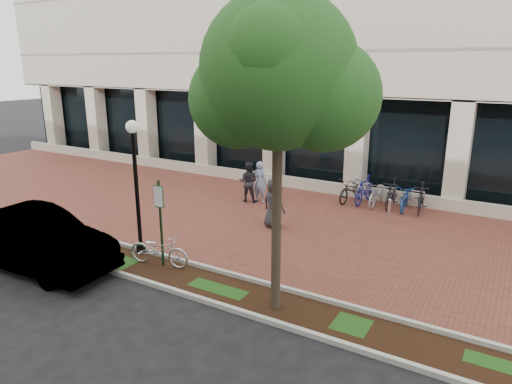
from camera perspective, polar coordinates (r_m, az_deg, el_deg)
The scene contains 15 objects.
ground at distance 16.89m, azimuth 0.29°, elevation -3.27°, with size 120.00×120.00×0.00m, color black.
brick_plaza at distance 16.89m, azimuth 0.29°, elevation -3.26°, with size 40.00×9.00×0.01m, color brown.
planting_strip at distance 12.96m, azimuth -11.66°, elevation -9.75°, with size 40.00×1.50×0.01m, color black.
curb_plaza_side at distance 13.45m, azimuth -9.52°, elevation -8.40°, with size 40.00×0.12×0.12m, color beige.
curb_street_side at distance 12.46m, azimuth -14.01°, elevation -10.73°, with size 40.00×0.12×0.12m, color beige.
parking_sign at distance 12.74m, azimuth -11.92°, elevation -2.55°, with size 0.34×0.07×2.50m.
lamppost at distance 13.57m, azimuth -14.76°, elevation 1.38°, with size 0.36×0.36×4.00m.
street_tree at distance 9.56m, azimuth 3.16°, elevation 13.62°, with size 3.89×3.24×7.00m.
locked_bicycle at distance 13.19m, azimuth -12.02°, elevation -7.06°, with size 0.64×1.83×0.96m, color silver.
pedestrian_left at distance 18.61m, azimuth 0.49°, elevation 1.29°, with size 0.62×0.41×1.71m, color #87A2CA.
pedestrian_mid at distance 18.67m, azimuth -0.97°, elevation 1.28°, with size 0.81×0.63×1.67m, color #28272C.
pedestrian_right at distance 15.71m, azimuth 2.20°, elevation -1.40°, with size 0.86×0.56×1.75m, color #2C2C31.
bollard at distance 16.97m, azimuth 16.31°, elevation -2.21°, with size 0.12×0.12×0.90m.
bike_rack_cluster at distance 18.81m, azimuth 15.75°, elevation -0.17°, with size 3.60×2.02×1.13m.
sedan_near_curb at distance 14.09m, azimuth -25.97°, elevation -5.38°, with size 1.73×4.97×1.64m, color silver.
Camera 1 is at (8.03, -13.79, 5.53)m, focal length 32.00 mm.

